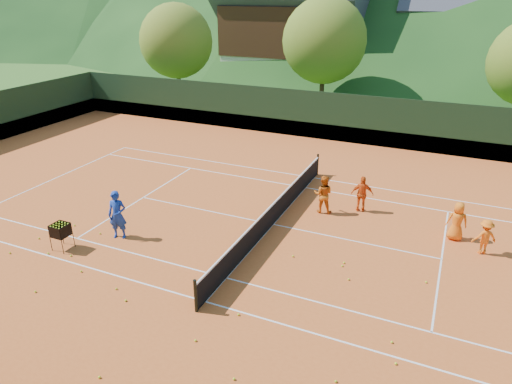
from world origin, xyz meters
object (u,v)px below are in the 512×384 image
at_px(tennis_net, 273,213).
at_px(ball_hopper, 60,231).
at_px(student_c, 457,221).
at_px(student_a, 323,194).
at_px(chalet_left, 294,24).
at_px(student_b, 362,194).
at_px(coach, 117,215).
at_px(student_d, 485,237).
at_px(chalet_mid, 470,34).

relative_size(tennis_net, ball_hopper, 12.07).
bearing_deg(student_c, student_a, -8.66).
xyz_separation_m(tennis_net, chalet_left, (-10.00, 30.00, 5.13)).
relative_size(student_a, student_b, 1.05).
distance_m(coach, tennis_net, 6.00).
relative_size(coach, student_b, 1.20).
relative_size(student_c, ball_hopper, 1.51).
height_order(student_d, tennis_net, student_d).
bearing_deg(coach, student_d, -0.86).
xyz_separation_m(student_b, tennis_net, (-2.96, -2.68, -0.29)).
bearing_deg(ball_hopper, chalet_mid, 72.46).
distance_m(tennis_net, chalet_left, 32.04).
bearing_deg(coach, student_a, 19.28).
height_order(student_a, student_b, student_a).
distance_m(student_c, student_d, 1.17).
xyz_separation_m(student_a, student_d, (6.19, -0.88, -0.17)).
bearing_deg(student_a, student_d, 161.04).
relative_size(student_a, chalet_left, 0.12).
relative_size(ball_hopper, chalet_left, 0.07).
bearing_deg(chalet_mid, ball_hopper, -107.54).
relative_size(student_c, student_d, 1.15).
bearing_deg(tennis_net, student_b, 42.16).
relative_size(tennis_net, chalet_left, 0.87).
bearing_deg(student_a, tennis_net, 41.47).
relative_size(chalet_left, chalet_mid, 1.09).
height_order(student_d, ball_hopper, student_d).
distance_m(student_b, student_c, 3.88).
xyz_separation_m(chalet_left, chalet_mid, (16.00, 4.00, -0.66)).
bearing_deg(student_c, ball_hopper, 20.41).
relative_size(ball_hopper, chalet_mid, 0.08).
bearing_deg(student_d, chalet_mid, -111.74).
height_order(student_c, chalet_mid, chalet_mid).
xyz_separation_m(student_a, chalet_left, (-11.48, 28.09, 4.80)).
bearing_deg(student_b, chalet_left, -78.83).
bearing_deg(student_b, student_a, 13.19).
xyz_separation_m(student_a, ball_hopper, (-7.77, -6.80, -0.08)).
bearing_deg(chalet_left, ball_hopper, -83.92).
xyz_separation_m(coach, student_b, (7.92, 6.03, -0.16)).
bearing_deg(ball_hopper, chalet_left, 96.08).
xyz_separation_m(student_b, ball_hopper, (-9.25, -7.56, -0.04)).
height_order(student_c, student_d, student_c).
xyz_separation_m(student_a, tennis_net, (-1.48, -1.91, -0.32)).
distance_m(coach, student_b, 9.95).
bearing_deg(student_a, chalet_left, -78.60).
xyz_separation_m(student_b, student_c, (3.76, -0.97, -0.03)).
height_order(student_a, chalet_left, chalet_left).
bearing_deg(chalet_mid, student_c, -88.72).
height_order(student_b, tennis_net, student_b).
bearing_deg(coach, student_b, 17.31).
bearing_deg(ball_hopper, student_c, 26.89).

